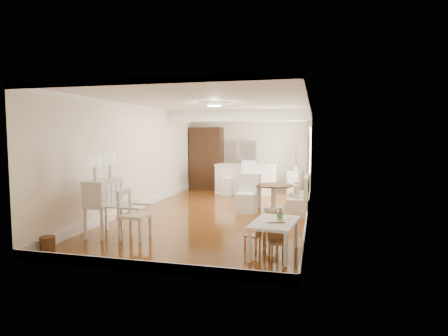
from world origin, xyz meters
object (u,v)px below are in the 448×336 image
at_px(kids_table, 274,238).
at_px(dining_table, 273,198).
at_px(wicker_basket, 48,244).
at_px(kids_chair_c, 278,241).
at_px(breakfast_counter, 245,179).
at_px(bar_stool_right, 248,179).
at_px(gustavian_armchair, 135,215).
at_px(slip_chair_near, 246,193).
at_px(kids_chair_b, 271,227).
at_px(bar_stool_left, 228,182).
at_px(pantry_cabinet, 207,158).
at_px(slip_chair_far, 249,191).
at_px(fridge, 256,166).
at_px(sideboard, 295,182).
at_px(secretary_bureau, 104,207).
at_px(kids_chair_a, 253,235).

height_order(kids_table, dining_table, dining_table).
bearing_deg(wicker_basket, kids_chair_c, 7.35).
xyz_separation_m(breakfast_counter, bar_stool_right, (0.19, -0.52, 0.07)).
height_order(gustavian_armchair, slip_chair_near, slip_chair_near).
relative_size(kids_chair_b, bar_stool_left, 0.69).
bearing_deg(pantry_cabinet, slip_chair_far, -56.88).
bearing_deg(slip_chair_near, kids_chair_c, -66.54).
distance_m(kids_chair_c, breakfast_counter, 6.78).
bearing_deg(fridge, sideboard, -17.52).
bearing_deg(bar_stool_right, secretary_bureau, -118.90).
xyz_separation_m(kids_table, kids_chair_a, (-0.40, 0.19, -0.02)).
xyz_separation_m(kids_chair_b, breakfast_counter, (-1.54, 5.69, 0.20)).
bearing_deg(slip_chair_far, pantry_cabinet, -102.81).
bearing_deg(kids_table, slip_chair_far, 105.89).
bearing_deg(slip_chair_far, kids_chair_c, 60.09).
height_order(gustavian_armchair, slip_chair_far, slip_chair_far).
relative_size(kids_chair_c, fridge, 0.33).
height_order(secretary_bureau, slip_chair_near, secretary_bureau).
bearing_deg(kids_chair_a, secretary_bureau, -83.06).
distance_m(kids_chair_b, pantry_cabinet, 7.55).
height_order(secretary_bureau, kids_table, secretary_bureau).
height_order(wicker_basket, kids_chair_c, kids_chair_c).
relative_size(gustavian_armchair, fridge, 0.53).
distance_m(kids_table, kids_chair_c, 0.26).
xyz_separation_m(breakfast_counter, sideboard, (1.64, 0.59, -0.12)).
height_order(fridge, sideboard, fridge).
bearing_deg(kids_table, kids_chair_a, 154.62).
relative_size(breakfast_counter, fridge, 1.14).
distance_m(wicker_basket, kids_chair_b, 3.94).
xyz_separation_m(kids_chair_c, dining_table, (-0.51, 3.98, 0.05)).
bearing_deg(bar_stool_right, dining_table, -71.32).
relative_size(kids_chair_b, sideboard, 0.75).
height_order(bar_stool_left, sideboard, bar_stool_left).
bearing_deg(wicker_basket, sideboard, 63.63).
bearing_deg(kids_chair_a, kids_chair_c, 59.47).
distance_m(pantry_cabinet, fridge, 1.92).
height_order(wicker_basket, slip_chair_near, slip_chair_near).
distance_m(kids_chair_c, slip_chair_far, 4.35).
xyz_separation_m(slip_chair_far, sideboard, (1.09, 2.96, -0.08)).
xyz_separation_m(wicker_basket, sideboard, (3.79, 7.65, 0.27)).
bearing_deg(kids_chair_a, bar_stool_left, -150.57).
height_order(slip_chair_far, bar_stool_left, slip_chair_far).
bearing_deg(wicker_basket, secretary_bureau, 73.90).
distance_m(slip_chair_near, bar_stool_left, 2.91).
xyz_separation_m(breakfast_counter, pantry_cabinet, (-1.70, 1.08, 0.63)).
bearing_deg(secretary_bureau, kids_chair_b, 0.42).
bearing_deg(gustavian_armchair, slip_chair_near, -27.25).
xyz_separation_m(slip_chair_far, breakfast_counter, (-0.55, 2.37, 0.03)).
height_order(wicker_basket, pantry_cabinet, pantry_cabinet).
xyz_separation_m(bar_stool_left, sideboard, (2.19, 0.91, -0.06)).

